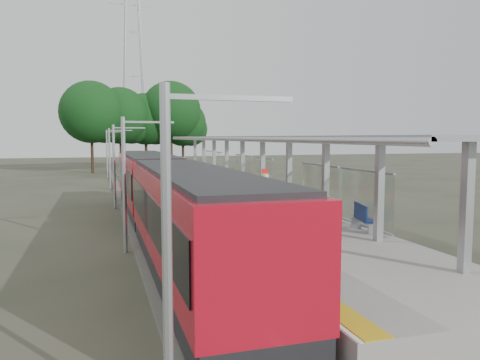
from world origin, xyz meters
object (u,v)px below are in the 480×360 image
at_px(bench_far, 218,177).
at_px(info_pillar_far, 197,173).
at_px(litter_bin, 240,181).
at_px(train, 163,194).
at_px(bench_mid, 267,191).
at_px(info_pillar_near, 265,187).
at_px(bench_near, 363,217).

height_order(bench_far, info_pillar_far, info_pillar_far).
distance_m(bench_far, litter_bin, 3.85).
bearing_deg(train, bench_mid, 32.57).
distance_m(bench_far, info_pillar_far, 1.99).
relative_size(bench_mid, info_pillar_near, 0.77).
bearing_deg(bench_near, info_pillar_near, 110.19).
distance_m(bench_near, info_pillar_near, 8.89).
bearing_deg(bench_mid, litter_bin, 66.56).
height_order(bench_far, info_pillar_near, info_pillar_near).
bearing_deg(info_pillar_far, bench_near, -67.98).
bearing_deg(litter_bin, train, -122.70).
relative_size(bench_far, info_pillar_far, 0.93).
relative_size(bench_mid, info_pillar_far, 0.90).
relative_size(bench_far, info_pillar_near, 0.80).
height_order(bench_near, bench_mid, bench_near).
distance_m(bench_near, info_pillar_far, 21.43).
bearing_deg(train, info_pillar_near, 29.00).
bearing_deg(info_pillar_near, bench_mid, 64.39).
bearing_deg(bench_far, info_pillar_far, 112.14).
relative_size(train, bench_far, 18.60).
xyz_separation_m(bench_near, bench_far, (-0.71, 19.88, -0.05)).
relative_size(train, info_pillar_far, 17.27).
height_order(bench_mid, info_pillar_near, info_pillar_near).
xyz_separation_m(train, bench_near, (6.89, -5.47, -0.49)).
relative_size(bench_near, litter_bin, 1.69).
bearing_deg(litter_bin, bench_mid, -92.61).
xyz_separation_m(info_pillar_near, litter_bin, (0.71, 7.23, -0.32)).
relative_size(bench_near, bench_mid, 1.14).
xyz_separation_m(bench_near, litter_bin, (-0.08, 16.08, -0.08)).
height_order(bench_mid, info_pillar_far, info_pillar_far).
height_order(info_pillar_far, litter_bin, info_pillar_far).
distance_m(bench_mid, info_pillar_far, 11.82).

